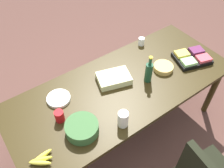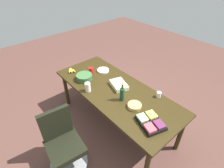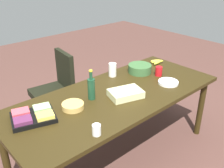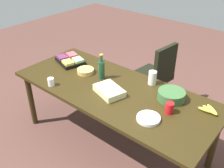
# 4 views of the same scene
# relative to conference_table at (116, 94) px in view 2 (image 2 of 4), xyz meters

# --- Properties ---
(ground_plane) EXTENTS (10.00, 10.00, 0.00)m
(ground_plane) POSITION_rel_conference_table_xyz_m (0.00, 0.00, -0.72)
(ground_plane) COLOR brown
(conference_table) EXTENTS (2.31, 0.97, 0.80)m
(conference_table) POSITION_rel_conference_table_xyz_m (0.00, 0.00, 0.00)
(conference_table) COLOR #2F240D
(conference_table) RESTS_ON ground
(office_chair) EXTENTS (0.56, 0.56, 0.96)m
(office_chair) POSITION_rel_conference_table_xyz_m (0.10, -1.07, -0.35)
(office_chair) COLOR gray
(office_chair) RESTS_ON ground
(mayo_jar) EXTENTS (0.10, 0.10, 0.16)m
(mayo_jar) POSITION_rel_conference_table_xyz_m (-0.28, -0.36, 0.15)
(mayo_jar) COLOR white
(mayo_jar) RESTS_ON conference_table
(chip_bowl) EXTENTS (0.24, 0.24, 0.05)m
(chip_bowl) POSITION_rel_conference_table_xyz_m (0.48, -0.06, 0.10)
(chip_bowl) COLOR tan
(chip_bowl) RESTS_ON conference_table
(wine_bottle) EXTENTS (0.09, 0.09, 0.31)m
(wine_bottle) POSITION_rel_conference_table_xyz_m (0.24, -0.09, 0.19)
(wine_bottle) COLOR #1A422A
(wine_bottle) RESTS_ON conference_table
(paper_plate_stack) EXTENTS (0.27, 0.27, 0.03)m
(paper_plate_stack) POSITION_rel_conference_table_xyz_m (-0.59, 0.21, 0.09)
(paper_plate_stack) COLOR white
(paper_plate_stack) RESTS_ON conference_table
(salad_bowl) EXTENTS (0.32, 0.32, 0.10)m
(salad_bowl) POSITION_rel_conference_table_xyz_m (-0.59, -0.22, 0.13)
(salad_bowl) COLOR #386133
(salad_bowl) RESTS_ON conference_table
(sheet_cake) EXTENTS (0.37, 0.30, 0.07)m
(sheet_cake) POSITION_rel_conference_table_xyz_m (-0.04, 0.10, 0.11)
(sheet_cake) COLOR beige
(sheet_cake) RESTS_ON conference_table
(paper_cup) EXTENTS (0.09, 0.09, 0.09)m
(paper_cup) POSITION_rel_conference_table_xyz_m (0.57, 0.39, 0.12)
(paper_cup) COLOR white
(paper_cup) RESTS_ON conference_table
(red_solo_cup) EXTENTS (0.08, 0.08, 0.11)m
(red_solo_cup) POSITION_rel_conference_table_xyz_m (-0.69, -0.01, 0.13)
(red_solo_cup) COLOR red
(red_solo_cup) RESTS_ON conference_table
(banana_bunch) EXTENTS (0.20, 0.14, 0.04)m
(banana_bunch) POSITION_rel_conference_table_xyz_m (-0.98, -0.26, 0.10)
(banana_bunch) COLOR yellow
(banana_bunch) RESTS_ON conference_table
(fruit_platter) EXTENTS (0.43, 0.37, 0.07)m
(fruit_platter) POSITION_rel_conference_table_xyz_m (0.84, -0.13, 0.11)
(fruit_platter) COLOR black
(fruit_platter) RESTS_ON conference_table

